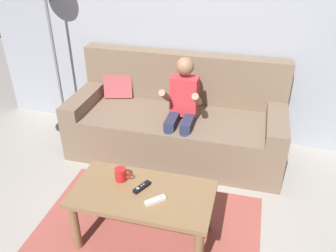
{
  "coord_description": "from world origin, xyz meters",
  "views": [
    {
      "loc": [
        0.53,
        -1.54,
        1.98
      ],
      "look_at": [
        -0.06,
        0.74,
        0.61
      ],
      "focal_mm": 37.41,
      "sensor_mm": 36.0,
      "label": 1
    }
  ],
  "objects_px": {
    "game_remote_white_near_edge": "(155,200)",
    "coffee_mug": "(121,174)",
    "couch": "(176,122)",
    "person_seated_on_couch": "(182,108)",
    "game_remote_black_center": "(142,187)",
    "coffee_table": "(143,200)"
  },
  "relations": [
    {
      "from": "couch",
      "to": "coffee_table",
      "type": "distance_m",
      "value": 1.18
    },
    {
      "from": "person_seated_on_couch",
      "to": "game_remote_black_center",
      "type": "height_order",
      "value": "person_seated_on_couch"
    },
    {
      "from": "game_remote_white_near_edge",
      "to": "coffee_table",
      "type": "bearing_deg",
      "value": 148.36
    },
    {
      "from": "game_remote_white_near_edge",
      "to": "couch",
      "type": "bearing_deg",
      "value": 97.22
    },
    {
      "from": "couch",
      "to": "person_seated_on_couch",
      "type": "relative_size",
      "value": 2.0
    },
    {
      "from": "person_seated_on_couch",
      "to": "coffee_table",
      "type": "bearing_deg",
      "value": -92.56
    },
    {
      "from": "person_seated_on_couch",
      "to": "coffee_mug",
      "type": "distance_m",
      "value": 0.94
    },
    {
      "from": "couch",
      "to": "person_seated_on_couch",
      "type": "distance_m",
      "value": 0.34
    },
    {
      "from": "person_seated_on_couch",
      "to": "game_remote_white_near_edge",
      "type": "relative_size",
      "value": 7.92
    },
    {
      "from": "game_remote_white_near_edge",
      "to": "person_seated_on_couch",
      "type": "bearing_deg",
      "value": 93.57
    },
    {
      "from": "couch",
      "to": "coffee_mug",
      "type": "xyz_separation_m",
      "value": [
        -0.13,
        -1.09,
        0.17
      ]
    },
    {
      "from": "couch",
      "to": "game_remote_black_center",
      "type": "distance_m",
      "value": 1.15
    },
    {
      "from": "person_seated_on_couch",
      "to": "couch",
      "type": "bearing_deg",
      "value": 115.91
    },
    {
      "from": "game_remote_white_near_edge",
      "to": "coffee_mug",
      "type": "bearing_deg",
      "value": 152.18
    },
    {
      "from": "coffee_table",
      "to": "game_remote_black_center",
      "type": "distance_m",
      "value": 0.09
    },
    {
      "from": "game_remote_black_center",
      "to": "coffee_mug",
      "type": "relative_size",
      "value": 1.2
    },
    {
      "from": "coffee_table",
      "to": "coffee_mug",
      "type": "height_order",
      "value": "coffee_mug"
    },
    {
      "from": "person_seated_on_couch",
      "to": "game_remote_white_near_edge",
      "type": "xyz_separation_m",
      "value": [
        0.07,
        -1.06,
        -0.13
      ]
    },
    {
      "from": "person_seated_on_couch",
      "to": "game_remote_black_center",
      "type": "xyz_separation_m",
      "value": [
        -0.06,
        -0.95,
        -0.13
      ]
    },
    {
      "from": "person_seated_on_couch",
      "to": "coffee_mug",
      "type": "height_order",
      "value": "person_seated_on_couch"
    },
    {
      "from": "person_seated_on_couch",
      "to": "game_remote_white_near_edge",
      "type": "distance_m",
      "value": 1.07
    },
    {
      "from": "game_remote_black_center",
      "to": "coffee_mug",
      "type": "xyz_separation_m",
      "value": [
        -0.17,
        0.05,
        0.04
      ]
    }
  ]
}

